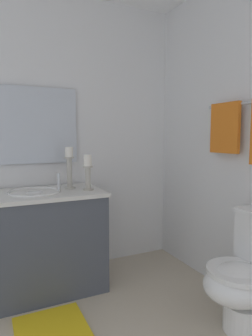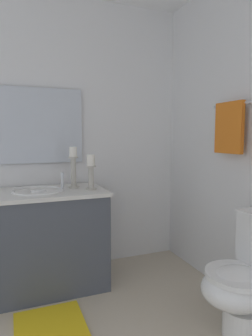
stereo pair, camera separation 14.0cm
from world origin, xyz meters
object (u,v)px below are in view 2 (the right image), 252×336
sink_basin (39,196)px  toilet (247,279)px  towel_bar (252,102)px  bath_mat (52,333)px  mirror (33,126)px  candle_holder_tall (91,171)px  towel_near_vanity (229,128)px  vanity_cabinet (40,240)px  candle_holder_short (73,166)px

sink_basin → toilet: 1.59m
towel_bar → bath_mat: size_ratio=1.31×
mirror → candle_holder_tall: size_ratio=2.94×
towel_near_vanity → vanity_cabinet: bearing=-115.4°
towel_near_vanity → candle_holder_tall: bearing=-121.1°
candle_holder_tall → towel_near_vanity: bearing=58.9°
sink_basin → candle_holder_tall: size_ratio=1.42×
towel_bar → towel_near_vanity: bearing=-174.8°
sink_basin → bath_mat: sink_basin is taller
toilet → towel_near_vanity: towel_near_vanity is taller
toilet → towel_near_vanity: (-0.44, 0.20, 0.92)m
toilet → towel_near_vanity: bearing=155.2°
towel_near_vanity → sink_basin: bearing=-115.5°
towel_bar → bath_mat: bearing=-98.4°
towel_near_vanity → bath_mat: size_ratio=0.63×
bath_mat → toilet: bearing=68.3°
candle_holder_tall → toilet: candle_holder_tall is taller
toilet → towel_bar: size_ratio=0.95×
vanity_cabinet → sink_basin: bearing=90.0°
towel_bar → toilet: bearing=-42.2°
sink_basin → toilet: sink_basin is taller
sink_basin → bath_mat: size_ratio=0.67×
mirror → bath_mat: bearing=-0.0°
candle_holder_tall → towel_bar: towel_bar is taller
sink_basin → towel_near_vanity: 1.55m
toilet → bath_mat: (-0.44, -1.11, -0.36)m
candle_holder_tall → toilet: 1.34m
candle_holder_short → towel_near_vanity: (0.68, 1.02, 0.31)m
toilet → sink_basin: bearing=-133.9°
candle_holder_short → towel_near_vanity: 1.27m
towel_near_vanity → bath_mat: towel_near_vanity is taller
towel_near_vanity → bath_mat: (0.00, -1.31, -1.28)m
vanity_cabinet → towel_near_vanity: bearing=64.6°
toilet → bath_mat: size_ratio=1.25×
toilet → towel_near_vanity: 1.04m
vanity_cabinet → towel_bar: bearing=58.3°
mirror → bath_mat: size_ratio=1.39×
towel_bar → candle_holder_tall: bearing=-128.8°
vanity_cabinet → towel_near_vanity: (0.62, 1.31, 0.89)m
candle_holder_tall → candle_holder_short: size_ratio=0.83×
toilet → bath_mat: 1.25m
vanity_cabinet → bath_mat: bearing=0.0°
mirror → toilet: size_ratio=1.11×
candle_holder_short → toilet: size_ratio=0.46×
bath_mat → candle_holder_short: bearing=156.7°
mirror → toilet: mirror is taller
candle_holder_short → candle_holder_tall: bearing=40.7°
towel_bar → bath_mat: 1.98m
vanity_cabinet → candle_holder_short: bearing=100.7°
vanity_cabinet → toilet: size_ratio=1.41×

